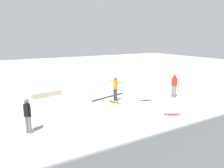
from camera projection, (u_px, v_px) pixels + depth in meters
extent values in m
plane|color=#ADA89E|center=(115.00, 100.00, 13.95)|extent=(60.00, 60.00, 0.00)
cube|color=black|center=(108.00, 97.00, 14.54)|extent=(2.86, 0.98, 0.01)
cylinder|color=gray|center=(119.00, 92.00, 15.26)|extent=(0.04, 0.04, 0.37)
cylinder|color=gray|center=(96.00, 98.00, 13.74)|extent=(0.04, 0.04, 0.37)
cylinder|color=gray|center=(108.00, 92.00, 14.46)|extent=(2.65, 0.75, 0.05)
cube|color=#B2A893|center=(46.00, 94.00, 14.60)|extent=(2.03, 0.74, 0.35)
cylinder|color=#2D3351|center=(114.00, 95.00, 13.54)|extent=(0.14, 0.14, 0.80)
cylinder|color=#2D3351|center=(116.00, 96.00, 13.43)|extent=(0.14, 0.14, 0.80)
cube|color=orange|center=(115.00, 85.00, 13.34)|extent=(0.23, 0.25, 0.56)
sphere|color=brown|center=(115.00, 79.00, 13.26)|extent=(0.22, 0.22, 0.22)
cylinder|color=orange|center=(111.00, 81.00, 13.55)|extent=(0.20, 0.53, 0.07)
cylinder|color=orange|center=(120.00, 82.00, 13.04)|extent=(0.20, 0.53, 0.07)
cube|color=orange|center=(113.00, 101.00, 13.35)|extent=(0.47, 0.82, 0.02)
cylinder|color=white|center=(118.00, 102.00, 13.28)|extent=(0.05, 0.06, 0.05)
cylinder|color=white|center=(116.00, 103.00, 13.11)|extent=(0.05, 0.06, 0.05)
cylinder|color=white|center=(111.00, 101.00, 13.61)|extent=(0.05, 0.06, 0.05)
cylinder|color=white|center=(109.00, 102.00, 13.44)|extent=(0.05, 0.06, 0.05)
cylinder|color=slate|center=(27.00, 124.00, 9.05)|extent=(0.16, 0.16, 0.76)
cylinder|color=slate|center=(30.00, 125.00, 9.02)|extent=(0.16, 0.16, 0.76)
cube|color=black|center=(27.00, 110.00, 8.89)|extent=(0.26, 0.26, 0.54)
sphere|color=brown|center=(26.00, 101.00, 8.81)|extent=(0.21, 0.21, 0.21)
cylinder|color=black|center=(24.00, 111.00, 8.94)|extent=(0.10, 0.10, 0.51)
cylinder|color=black|center=(30.00, 111.00, 8.87)|extent=(0.10, 0.10, 0.51)
cylinder|color=slate|center=(175.00, 92.00, 14.32)|extent=(0.17, 0.17, 0.83)
cylinder|color=slate|center=(173.00, 91.00, 14.39)|extent=(0.17, 0.17, 0.83)
cube|color=red|center=(174.00, 81.00, 14.20)|extent=(0.28, 0.28, 0.59)
sphere|color=#A87A56|center=(175.00, 75.00, 14.11)|extent=(0.22, 0.22, 0.22)
cylinder|color=red|center=(177.00, 82.00, 14.15)|extent=(0.11, 0.11, 0.55)
cylinder|color=red|center=(172.00, 82.00, 14.27)|extent=(0.11, 0.11, 0.55)
cube|color=tan|center=(145.00, 99.00, 13.71)|extent=(0.80, 0.56, 0.02)
cylinder|color=white|center=(141.00, 101.00, 13.60)|extent=(0.06, 0.05, 0.05)
cylinder|color=white|center=(141.00, 100.00, 13.83)|extent=(0.06, 0.05, 0.05)
cylinder|color=white|center=(150.00, 101.00, 13.62)|extent=(0.06, 0.05, 0.05)
cylinder|color=white|center=(149.00, 100.00, 13.85)|extent=(0.06, 0.05, 0.05)
cube|color=#E05993|center=(172.00, 114.00, 11.18)|extent=(0.79, 0.59, 0.02)
cylinder|color=white|center=(177.00, 114.00, 11.30)|extent=(0.06, 0.05, 0.05)
cylinder|color=white|center=(178.00, 115.00, 11.07)|extent=(0.06, 0.05, 0.05)
cylinder|color=white|center=(166.00, 114.00, 11.31)|extent=(0.06, 0.05, 0.05)
cylinder|color=white|center=(167.00, 115.00, 11.08)|extent=(0.06, 0.05, 0.05)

